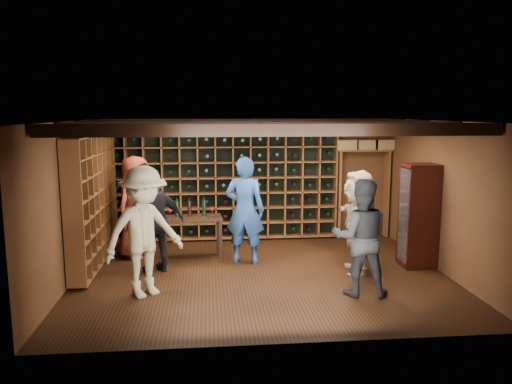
{
  "coord_description": "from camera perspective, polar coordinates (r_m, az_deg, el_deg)",
  "views": [
    {
      "loc": [
        -0.85,
        -7.84,
        2.65
      ],
      "look_at": [
        -0.08,
        0.2,
        1.34
      ],
      "focal_mm": 35.0,
      "sensor_mm": 36.0,
      "label": 1
    }
  ],
  "objects": [
    {
      "name": "display_cabinet",
      "position": [
        8.98,
        18.04,
        -2.79
      ],
      "size": [
        0.55,
        0.5,
        1.75
      ],
      "color": "black",
      "rests_on": "ground"
    },
    {
      "name": "wine_rack_left",
      "position": [
        9.02,
        -18.11,
        -0.85
      ],
      "size": [
        0.3,
        2.65,
        2.2
      ],
      "color": "brown",
      "rests_on": "ground"
    },
    {
      "name": "room_shell",
      "position": [
        7.94,
        0.65,
        7.53
      ],
      "size": [
        6.0,
        6.0,
        6.0
      ],
      "color": "#55341D",
      "rests_on": "ground"
    },
    {
      "name": "man_blue_shirt",
      "position": [
        8.73,
        -1.28,
        -2.09
      ],
      "size": [
        0.79,
        0.62,
        1.88
      ],
      "primitive_type": "imported",
      "rotation": [
        0.0,
        0.0,
        2.86
      ],
      "color": "navy",
      "rests_on": "ground"
    },
    {
      "name": "guest_khaki",
      "position": [
        7.33,
        -12.71,
        -4.47
      ],
      "size": [
        1.4,
        1.29,
        1.89
      ],
      "primitive_type": "imported",
      "rotation": [
        0.0,
        0.0,
        0.63
      ],
      "color": "#988E69",
      "rests_on": "ground"
    },
    {
      "name": "man_grey_suit",
      "position": [
        7.37,
        11.88,
        -5.1
      ],
      "size": [
        0.93,
        0.78,
        1.71
      ],
      "primitive_type": "imported",
      "rotation": [
        0.0,
        0.0,
        2.97
      ],
      "color": "black",
      "rests_on": "ground"
    },
    {
      "name": "tasting_table",
      "position": [
        9.0,
        -7.33,
        -3.33
      ],
      "size": [
        1.09,
        0.61,
        1.07
      ],
      "rotation": [
        0.0,
        0.0,
        0.08
      ],
      "color": "black",
      "rests_on": "ground"
    },
    {
      "name": "guest_beige",
      "position": [
        8.41,
        11.54,
        -3.32
      ],
      "size": [
        0.78,
        1.65,
        1.71
      ],
      "primitive_type": "imported",
      "rotation": [
        0.0,
        0.0,
        4.53
      ],
      "color": "gray",
      "rests_on": "ground"
    },
    {
      "name": "guest_red_floral",
      "position": [
        9.31,
        -13.53,
        -1.69
      ],
      "size": [
        0.99,
        1.09,
        1.87
      ],
      "primitive_type": "imported",
      "rotation": [
        0.0,
        0.0,
        1.0
      ],
      "color": "maroon",
      "rests_on": "ground"
    },
    {
      "name": "guest_woman_black",
      "position": [
        8.38,
        -11.39,
        -3.44
      ],
      "size": [
        1.06,
        0.85,
        1.69
      ],
      "primitive_type": "imported",
      "rotation": [
        0.0,
        0.0,
        3.66
      ],
      "color": "black",
      "rests_on": "ground"
    },
    {
      "name": "ground",
      "position": [
        8.32,
        0.66,
        -9.38
      ],
      "size": [
        6.0,
        6.0,
        0.0
      ],
      "primitive_type": "plane",
      "color": "black",
      "rests_on": "ground"
    },
    {
      "name": "wine_rack_back",
      "position": [
        10.29,
        -3.64,
        0.79
      ],
      "size": [
        4.65,
        0.3,
        2.2
      ],
      "color": "brown",
      "rests_on": "ground"
    },
    {
      "name": "crate_shelf",
      "position": [
        10.73,
        12.23,
        3.2
      ],
      "size": [
        1.2,
        0.32,
        2.07
      ],
      "color": "brown",
      "rests_on": "ground"
    }
  ]
}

